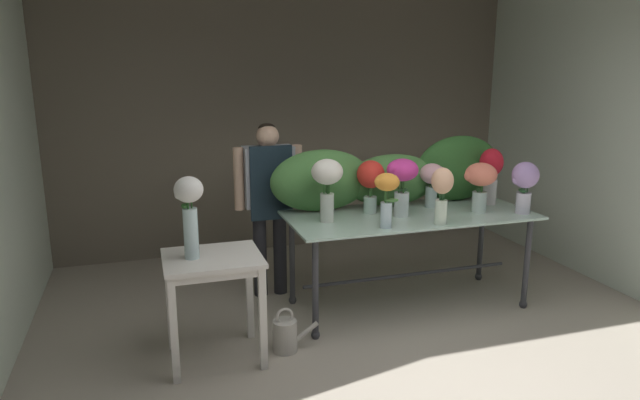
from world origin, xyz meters
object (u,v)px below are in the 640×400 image
object	(u,v)px
vase_coral_carnations	(480,180)
vase_crimson_anemones	(491,172)
display_table_glass	(410,228)
vase_blush_roses	(432,179)
vase_scarlet_peonies	(371,179)
vase_peach_snapdragons	(442,190)
vase_white_roses_tall	(190,209)
florist	(269,191)
vase_ivory_hydrangea	(327,181)
side_table_white	(213,271)
watering_can	(286,335)
vase_sunset_tulips	(387,192)
vase_magenta_ranunculus	(402,179)
vase_lilac_stock	(525,182)

from	to	relation	value
vase_coral_carnations	vase_crimson_anemones	size ratio (longest dim) A/B	0.84
display_table_glass	vase_blush_roses	xyz separation A→B (m)	(0.28, 0.16, 0.37)
vase_coral_carnations	vase_scarlet_peonies	bearing A→B (deg)	164.18
vase_peach_snapdragons	vase_white_roses_tall	distance (m)	1.94
florist	vase_ivory_hydrangea	world-z (taller)	florist
side_table_white	vase_peach_snapdragons	size ratio (longest dim) A/B	1.70
florist	vase_scarlet_peonies	distance (m)	0.93
vase_peach_snapdragons	vase_coral_carnations	bearing A→B (deg)	25.86
vase_coral_carnations	side_table_white	bearing A→B (deg)	-172.57
side_table_white	florist	size ratio (longest dim) A/B	0.49
vase_ivory_hydrangea	vase_coral_carnations	size ratio (longest dim) A/B	1.20
vase_peach_snapdragons	vase_crimson_anemones	bearing A→B (deg)	31.91
vase_white_roses_tall	watering_can	bearing A→B (deg)	-4.30
vase_ivory_hydrangea	vase_sunset_tulips	distance (m)	0.49
vase_ivory_hydrangea	vase_magenta_ranunculus	xyz separation A→B (m)	(0.64, -0.02, -0.02)
vase_ivory_hydrangea	vase_magenta_ranunculus	bearing A→B (deg)	-2.03
side_table_white	vase_white_roses_tall	xyz separation A→B (m)	(-0.13, -0.00, 0.46)
florist	vase_blush_roses	size ratio (longest dim) A/B	4.02
vase_scarlet_peonies	vase_white_roses_tall	world-z (taller)	vase_white_roses_tall
vase_blush_roses	side_table_white	bearing A→B (deg)	-163.80
vase_coral_carnations	vase_white_roses_tall	bearing A→B (deg)	-172.95
vase_coral_carnations	vase_scarlet_peonies	distance (m)	0.93
vase_lilac_stock	vase_blush_roses	world-z (taller)	vase_lilac_stock
side_table_white	vase_scarlet_peonies	bearing A→B (deg)	21.46
vase_magenta_ranunculus	vase_ivory_hydrangea	bearing A→B (deg)	177.97
display_table_glass	vase_magenta_ranunculus	xyz separation A→B (m)	(-0.11, -0.04, 0.44)
vase_peach_snapdragons	vase_sunset_tulips	size ratio (longest dim) A/B	1.06
display_table_glass	vase_peach_snapdragons	xyz separation A→B (m)	(0.09, -0.36, 0.40)
vase_ivory_hydrangea	vase_scarlet_peonies	world-z (taller)	vase_ivory_hydrangea
vase_coral_carnations	vase_blush_roses	bearing A→B (deg)	137.64
display_table_glass	vase_white_roses_tall	bearing A→B (deg)	-167.28
vase_white_roses_tall	vase_sunset_tulips	bearing A→B (deg)	3.85
side_table_white	vase_coral_carnations	bearing A→B (deg)	7.43
vase_lilac_stock	vase_magenta_ranunculus	distance (m)	1.06
vase_scarlet_peonies	florist	bearing A→B (deg)	148.43
side_table_white	vase_crimson_anemones	world-z (taller)	vase_crimson_anemones
vase_peach_snapdragons	vase_ivory_hydrangea	bearing A→B (deg)	157.77
vase_magenta_ranunculus	vase_sunset_tulips	xyz separation A→B (m)	(-0.26, -0.28, -0.04)
vase_blush_roses	vase_white_roses_tall	size ratio (longest dim) A/B	0.69
vase_blush_roses	vase_magenta_ranunculus	distance (m)	0.45
vase_magenta_ranunculus	watering_can	world-z (taller)	vase_magenta_ranunculus
vase_white_roses_tall	vase_scarlet_peonies	bearing A→B (deg)	19.79
display_table_glass	vase_coral_carnations	size ratio (longest dim) A/B	4.91
vase_peach_snapdragons	vase_crimson_anemones	distance (m)	0.89
vase_ivory_hydrangea	vase_magenta_ranunculus	size ratio (longest dim) A/B	1.05
vase_magenta_ranunculus	vase_sunset_tulips	world-z (taller)	vase_magenta_ranunculus
vase_scarlet_peonies	display_table_glass	bearing A→B (deg)	-24.11
vase_ivory_hydrangea	watering_can	size ratio (longest dim) A/B	1.46
watering_can	vase_ivory_hydrangea	bearing A→B (deg)	43.78
vase_ivory_hydrangea	vase_crimson_anemones	size ratio (longest dim) A/B	1.01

